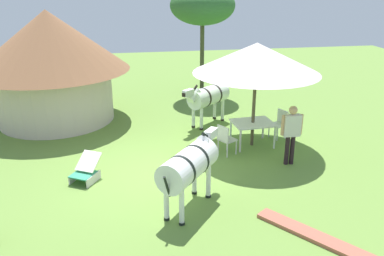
% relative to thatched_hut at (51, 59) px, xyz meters
% --- Properties ---
extents(ground_plane, '(36.00, 36.00, 0.00)m').
position_rel_thatched_hut_xyz_m(ground_plane, '(3.09, -4.74, -2.20)').
color(ground_plane, olive).
extents(thatched_hut, '(5.35, 5.35, 3.85)m').
position_rel_thatched_hut_xyz_m(thatched_hut, '(0.00, 0.00, 0.00)').
color(thatched_hut, beige).
rests_on(thatched_hut, ground_plane).
extents(shade_umbrella, '(3.67, 3.67, 3.12)m').
position_rel_thatched_hut_xyz_m(shade_umbrella, '(6.20, -3.44, 0.48)').
color(shade_umbrella, '#4E4431').
rests_on(shade_umbrella, ground_plane).
extents(patio_dining_table, '(1.28, 1.06, 0.74)m').
position_rel_thatched_hut_xyz_m(patio_dining_table, '(6.20, -3.44, -1.55)').
color(patio_dining_table, silver).
rests_on(patio_dining_table, ground_plane).
extents(patio_chair_near_lawn, '(0.58, 0.59, 0.90)m').
position_rel_thatched_hut_xyz_m(patio_chair_near_lawn, '(5.20, -4.00, -1.68)').
color(patio_chair_near_lawn, silver).
rests_on(patio_chair_near_lawn, ground_plane).
extents(patio_chair_east_end, '(0.56, 0.57, 0.90)m').
position_rel_thatched_hut_xyz_m(patio_chair_east_end, '(7.25, -3.00, -1.68)').
color(patio_chair_east_end, silver).
rests_on(patio_chair_east_end, ground_plane).
extents(guest_beside_umbrella, '(0.60, 0.23, 1.68)m').
position_rel_thatched_hut_xyz_m(guest_beside_umbrella, '(6.78, -4.89, -1.19)').
color(guest_beside_umbrella, black).
rests_on(guest_beside_umbrella, ground_plane).
extents(striped_lounge_chair, '(0.86, 0.96, 0.64)m').
position_rel_thatched_hut_xyz_m(striped_lounge_chair, '(1.34, -4.91, -1.95)').
color(striped_lounge_chair, '#308D69').
rests_on(striped_lounge_chair, ground_plane).
extents(zebra_nearest_camera, '(1.86, 1.63, 1.54)m').
position_rel_thatched_hut_xyz_m(zebra_nearest_camera, '(5.22, -1.41, -1.20)').
color(zebra_nearest_camera, silver).
rests_on(zebra_nearest_camera, ground_plane).
extents(zebra_by_umbrella, '(1.65, 1.95, 1.59)m').
position_rel_thatched_hut_xyz_m(zebra_by_umbrella, '(3.72, -6.60, -1.15)').
color(zebra_by_umbrella, silver).
rests_on(zebra_by_umbrella, ground_plane).
extents(acacia_tree_behind_hut, '(2.65, 2.65, 4.57)m').
position_rel_thatched_hut_xyz_m(acacia_tree_behind_hut, '(5.74, 2.23, 1.55)').
color(acacia_tree_behind_hut, '#404429').
rests_on(acacia_tree_behind_hut, ground_plane).
extents(brick_patio_kerb, '(1.99, 2.44, 0.08)m').
position_rel_thatched_hut_xyz_m(brick_patio_kerb, '(6.07, -8.28, -2.16)').
color(brick_patio_kerb, '#A55845').
rests_on(brick_patio_kerb, ground_plane).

